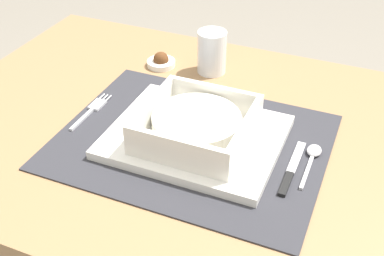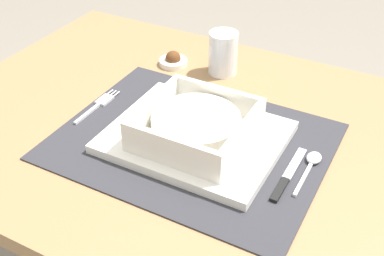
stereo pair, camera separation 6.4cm
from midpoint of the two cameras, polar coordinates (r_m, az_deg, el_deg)
The scene contains 9 objects.
dining_table at distance 0.96m, azimuth -2.20°, elevation -5.22°, with size 0.98×0.70×0.73m.
placemat at distance 0.86m, azimuth -2.14°, elevation -1.60°, with size 0.46×0.36×0.00m, color #2D2D33.
serving_plate at distance 0.86m, azimuth -1.76°, elevation -1.08°, with size 0.29×0.23×0.02m, color white.
porridge_bowl at distance 0.83m, azimuth -1.70°, elevation 0.14°, with size 0.18×0.18×0.06m.
fork at distance 0.96m, azimuth -13.18°, elevation 2.13°, with size 0.02×0.13×0.00m.
spoon at distance 0.84m, azimuth 11.57°, elevation -3.13°, with size 0.02×0.11×0.01m.
butter_knife at distance 0.80m, azimuth 9.05°, elevation -4.97°, with size 0.01×0.14×0.01m.
drinking_glass at distance 1.05m, azimuth 0.52°, elevation 8.48°, with size 0.06×0.06×0.09m.
condiment_saucer at distance 1.09m, azimuth -5.28°, elevation 7.58°, with size 0.06×0.06×0.03m.
Camera 1 is at (0.29, -0.67, 1.25)m, focal length 46.42 mm.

